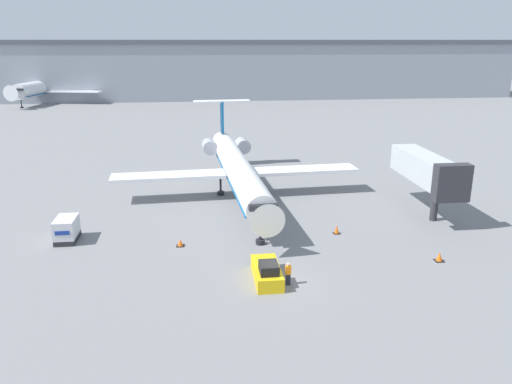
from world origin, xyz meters
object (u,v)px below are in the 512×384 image
traffic_cone_left (180,243)px  traffic_cone_mid (439,257)px  worker_near_tug (288,273)px  pushback_tug (267,272)px  airplane_main (237,168)px  traffic_cone_right (337,230)px  luggage_cart (67,229)px  airplane_parked_far_left (41,88)px  jet_bridge (427,170)px

traffic_cone_left → traffic_cone_mid: traffic_cone_mid is taller
worker_near_tug → pushback_tug: bearing=147.3°
airplane_main → traffic_cone_right: (7.89, -12.22, -2.86)m
luggage_cart → pushback_tug: bearing=-30.2°
airplane_parked_far_left → jet_bridge: (64.46, -99.79, 0.28)m
traffic_cone_left → traffic_cone_right: 13.93m
worker_near_tug → traffic_cone_left: 11.12m
jet_bridge → traffic_cone_right: bearing=-156.2°
pushback_tug → airplane_parked_far_left: airplane_parked_far_left is taller
worker_near_tug → jet_bridge: jet_bridge is taller
airplane_parked_far_left → traffic_cone_left: bearing=-69.1°
jet_bridge → airplane_main: bearing=156.9°
traffic_cone_mid → traffic_cone_right: bearing=134.0°
worker_near_tug → airplane_main: bearing=94.8°
airplane_main → pushback_tug: 20.62m
traffic_cone_mid → airplane_parked_far_left: airplane_parked_far_left is taller
luggage_cart → traffic_cone_right: 23.65m
traffic_cone_right → traffic_cone_mid: bearing=-46.0°
worker_near_tug → airplane_parked_far_left: (-48.16, 113.41, 3.29)m
traffic_cone_right → airplane_parked_far_left: airplane_parked_far_left is taller
airplane_main → pushback_tug: airplane_main is taller
airplane_main → worker_near_tug: (1.79, -21.35, -2.37)m
luggage_cart → airplane_parked_far_left: (-30.64, 103.12, 3.14)m
pushback_tug → traffic_cone_mid: pushback_tug is taller
pushback_tug → traffic_cone_left: 9.51m
airplane_main → worker_near_tug: 21.55m
jet_bridge → luggage_cart: bearing=-174.4°
airplane_main → airplane_parked_far_left: bearing=116.7°
luggage_cart → traffic_cone_right: (23.62, -1.16, -0.65)m
jet_bridge → pushback_tug: bearing=-144.3°
airplane_parked_far_left → airplane_main: bearing=-63.3°
pushback_tug → traffic_cone_right: size_ratio=5.69×
worker_near_tug → jet_bridge: 21.54m
worker_near_tug → jet_bridge: bearing=39.9°
worker_near_tug → traffic_cone_mid: worker_near_tug is taller
pushback_tug → worker_near_tug: bearing=-32.7°
traffic_cone_right → jet_bridge: size_ratio=0.07×
worker_near_tug → traffic_cone_left: bearing=134.4°
traffic_cone_right → worker_near_tug: bearing=-123.8°
airplane_main → traffic_cone_mid: bearing=-52.8°
traffic_cone_left → traffic_cone_right: bearing=4.9°
worker_near_tug → traffic_cone_right: (6.10, 9.13, -0.49)m
worker_near_tug → traffic_cone_mid: bearing=11.2°
pushback_tug → luggage_cart: bearing=149.8°
luggage_cart → traffic_cone_left: 10.05m
jet_bridge → worker_near_tug: bearing=-140.1°
worker_near_tug → traffic_cone_right: 10.99m
airplane_main → luggage_cart: (-15.73, -11.05, -2.21)m
pushback_tug → airplane_parked_far_left: size_ratio=0.14×
airplane_main → traffic_cone_left: 14.98m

